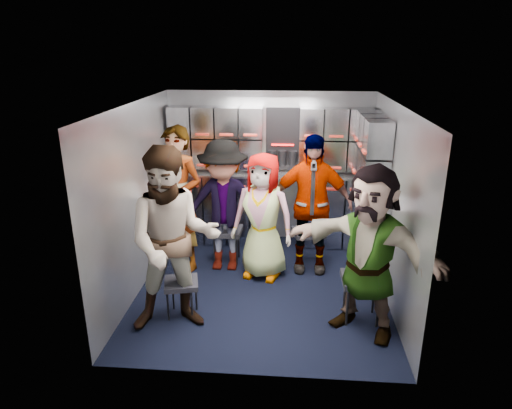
# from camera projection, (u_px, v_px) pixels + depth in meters

# --- Properties ---
(floor) EXTENTS (3.00, 3.00, 0.00)m
(floor) POSITION_uv_depth(u_px,v_px,m) (262.00, 287.00, 5.33)
(floor) COLOR black
(floor) RESTS_ON ground
(wall_back) EXTENTS (2.80, 0.04, 2.10)m
(wall_back) POSITION_uv_depth(u_px,v_px,m) (270.00, 167.00, 6.39)
(wall_back) COLOR #979EA5
(wall_back) RESTS_ON ground
(wall_left) EXTENTS (0.04, 3.00, 2.10)m
(wall_left) POSITION_uv_depth(u_px,v_px,m) (137.00, 199.00, 5.08)
(wall_left) COLOR #979EA5
(wall_left) RESTS_ON ground
(wall_right) EXTENTS (0.04, 3.00, 2.10)m
(wall_right) POSITION_uv_depth(u_px,v_px,m) (393.00, 206.00, 4.87)
(wall_right) COLOR #979EA5
(wall_right) RESTS_ON ground
(ceiling) EXTENTS (2.80, 3.00, 0.02)m
(ceiling) POSITION_uv_depth(u_px,v_px,m) (263.00, 105.00, 4.63)
(ceiling) COLOR silver
(ceiling) RESTS_ON wall_back
(cart_bank_back) EXTENTS (2.68, 0.38, 0.99)m
(cart_bank_back) POSITION_uv_depth(u_px,v_px,m) (268.00, 210.00, 6.37)
(cart_bank_back) COLOR #9A9EA9
(cart_bank_back) RESTS_ON ground
(cart_bank_left) EXTENTS (0.38, 0.76, 0.99)m
(cart_bank_left) POSITION_uv_depth(u_px,v_px,m) (172.00, 227.00, 5.78)
(cart_bank_left) COLOR #9A9EA9
(cart_bank_left) RESTS_ON ground
(counter) EXTENTS (2.68, 0.42, 0.03)m
(counter) POSITION_uv_depth(u_px,v_px,m) (269.00, 174.00, 6.20)
(counter) COLOR #B7BABF
(counter) RESTS_ON cart_bank_back
(locker_bank_back) EXTENTS (2.68, 0.28, 0.82)m
(locker_bank_back) POSITION_uv_depth(u_px,v_px,m) (269.00, 138.00, 6.10)
(locker_bank_back) COLOR #9A9EA9
(locker_bank_back) RESTS_ON wall_back
(locker_bank_right) EXTENTS (0.28, 1.00, 0.82)m
(locker_bank_right) POSITION_uv_depth(u_px,v_px,m) (372.00, 151.00, 5.39)
(locker_bank_right) COLOR #9A9EA9
(locker_bank_right) RESTS_ON wall_right
(right_cabinet) EXTENTS (0.28, 1.20, 1.00)m
(right_cabinet) POSITION_uv_depth(u_px,v_px,m) (366.00, 231.00, 5.63)
(right_cabinet) COLOR #9A9EA9
(right_cabinet) RESTS_ON ground
(coffee_niche) EXTENTS (0.46, 0.16, 0.84)m
(coffee_niche) POSITION_uv_depth(u_px,v_px,m) (283.00, 139.00, 6.15)
(coffee_niche) COLOR black
(coffee_niche) RESTS_ON wall_back
(red_latch_strip) EXTENTS (2.60, 0.02, 0.03)m
(red_latch_strip) POSITION_uv_depth(u_px,v_px,m) (268.00, 188.00, 6.06)
(red_latch_strip) COLOR red
(red_latch_strip) RESTS_ON cart_bank_back
(jump_seat_near_left) EXTENTS (0.40, 0.39, 0.40)m
(jump_seat_near_left) POSITION_uv_depth(u_px,v_px,m) (181.00, 285.00, 4.67)
(jump_seat_near_left) COLOR black
(jump_seat_near_left) RESTS_ON ground
(jump_seat_mid_left) EXTENTS (0.39, 0.37, 0.45)m
(jump_seat_mid_left) POSITION_uv_depth(u_px,v_px,m) (227.00, 233.00, 5.84)
(jump_seat_mid_left) COLOR black
(jump_seat_mid_left) RESTS_ON ground
(jump_seat_center) EXTENTS (0.37, 0.36, 0.41)m
(jump_seat_center) POSITION_uv_depth(u_px,v_px,m) (264.00, 242.00, 5.67)
(jump_seat_center) COLOR black
(jump_seat_center) RESTS_ON ground
(jump_seat_mid_right) EXTENTS (0.45, 0.43, 0.44)m
(jump_seat_mid_right) POSITION_uv_depth(u_px,v_px,m) (308.00, 234.00, 5.82)
(jump_seat_mid_right) COLOR black
(jump_seat_mid_right) RESTS_ON ground
(jump_seat_near_right) EXTENTS (0.42, 0.40, 0.48)m
(jump_seat_near_right) POSITION_uv_depth(u_px,v_px,m) (363.00, 282.00, 4.57)
(jump_seat_near_right) COLOR black
(jump_seat_near_right) RESTS_ON ground
(attendant_standing) EXTENTS (0.77, 0.65, 1.80)m
(attendant_standing) POSITION_uv_depth(u_px,v_px,m) (178.00, 200.00, 5.52)
(attendant_standing) COLOR black
(attendant_standing) RESTS_ON ground
(attendant_arc_a) EXTENTS (1.03, 0.88, 1.84)m
(attendant_arc_a) POSITION_uv_depth(u_px,v_px,m) (174.00, 241.00, 4.31)
(attendant_arc_a) COLOR black
(attendant_arc_a) RESTS_ON ground
(attendant_arc_b) EXTENTS (1.07, 0.63, 1.64)m
(attendant_arc_b) POSITION_uv_depth(u_px,v_px,m) (224.00, 207.00, 5.54)
(attendant_arc_b) COLOR black
(attendant_arc_b) RESTS_ON ground
(attendant_arc_c) EXTENTS (0.85, 0.66, 1.53)m
(attendant_arc_c) POSITION_uv_depth(u_px,v_px,m) (263.00, 217.00, 5.37)
(attendant_arc_c) COLOR black
(attendant_arc_c) RESTS_ON ground
(attendant_arc_d) EXTENTS (1.01, 0.43, 1.71)m
(attendant_arc_d) POSITION_uv_depth(u_px,v_px,m) (310.00, 204.00, 5.50)
(attendant_arc_d) COLOR black
(attendant_arc_d) RESTS_ON ground
(attendant_arc_e) EXTENTS (1.58, 1.28, 1.69)m
(attendant_arc_e) POSITION_uv_depth(u_px,v_px,m) (369.00, 252.00, 4.27)
(attendant_arc_e) COLOR black
(attendant_arc_e) RESTS_ON ground
(bottle_left) EXTENTS (0.06, 0.06, 0.24)m
(bottle_left) POSITION_uv_depth(u_px,v_px,m) (257.00, 165.00, 6.12)
(bottle_left) COLOR white
(bottle_left) RESTS_ON counter
(bottle_mid) EXTENTS (0.06, 0.06, 0.23)m
(bottle_mid) POSITION_uv_depth(u_px,v_px,m) (258.00, 165.00, 6.12)
(bottle_mid) COLOR white
(bottle_mid) RESTS_ON counter
(bottle_right) EXTENTS (0.06, 0.06, 0.27)m
(bottle_right) POSITION_uv_depth(u_px,v_px,m) (320.00, 165.00, 6.05)
(bottle_right) COLOR white
(bottle_right) RESTS_ON counter
(cup_left) EXTENTS (0.08, 0.08, 0.09)m
(cup_left) POSITION_uv_depth(u_px,v_px,m) (250.00, 170.00, 6.14)
(cup_left) COLOR #C4AA8A
(cup_left) RESTS_ON counter
(cup_right) EXTENTS (0.09, 0.09, 0.10)m
(cup_right) POSITION_uv_depth(u_px,v_px,m) (309.00, 171.00, 6.08)
(cup_right) COLOR #C4AA8A
(cup_right) RESTS_ON counter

